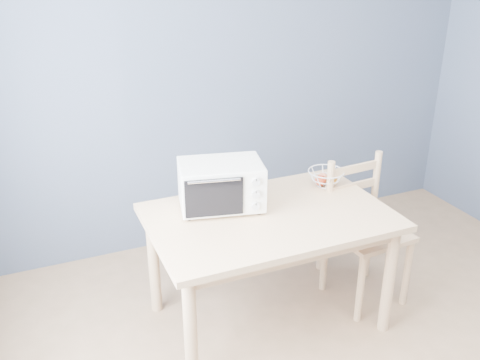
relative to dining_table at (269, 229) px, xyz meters
name	(u,v)px	position (x,y,z in m)	size (l,w,h in m)	color
room	(453,195)	(0.26, -1.07, 0.65)	(4.01, 4.51, 2.61)	tan
dining_table	(269,229)	(0.00, 0.00, 0.00)	(1.40, 0.90, 0.75)	#DAAF83
toaster_oven	(218,185)	(-0.24, 0.20, 0.25)	(0.54, 0.43, 0.28)	white
fruit_basket	(325,178)	(0.51, 0.22, 0.16)	(0.30, 0.30, 0.11)	silver
dining_chair	(364,232)	(0.69, 0.01, -0.18)	(0.47, 0.47, 0.95)	#DAAF83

